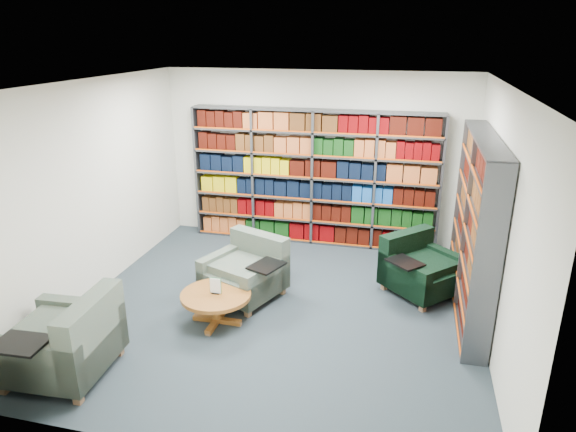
% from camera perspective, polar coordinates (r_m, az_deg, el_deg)
% --- Properties ---
extents(room_shell, '(5.02, 5.02, 2.82)m').
position_cam_1_polar(room_shell, '(6.11, -1.33, 1.26)').
color(room_shell, '#1E262E').
rests_on(room_shell, ground).
extents(bookshelf_back, '(4.00, 0.28, 2.20)m').
position_cam_1_polar(bookshelf_back, '(8.39, 2.82, 4.19)').
color(bookshelf_back, '#47494F').
rests_on(bookshelf_back, ground).
extents(bookshelf_right, '(0.28, 2.50, 2.20)m').
position_cam_1_polar(bookshelf_right, '(6.64, 20.04, -1.21)').
color(bookshelf_right, '#47494F').
rests_on(bookshelf_right, ground).
extents(chair_teal_left, '(1.18, 1.15, 0.80)m').
position_cam_1_polar(chair_teal_left, '(6.89, -4.45, -6.26)').
color(chair_teal_left, '#0B2B33').
rests_on(chair_teal_left, ground).
extents(chair_green_right, '(1.22, 1.22, 0.79)m').
position_cam_1_polar(chair_green_right, '(7.19, 14.28, -5.76)').
color(chair_green_right, black).
rests_on(chair_green_right, ground).
extents(chair_teal_front, '(1.02, 1.17, 0.88)m').
position_cam_1_polar(chair_teal_front, '(5.80, -23.19, -12.96)').
color(chair_teal_front, '#0B2B33').
rests_on(chair_teal_front, ground).
extents(coffee_table, '(0.84, 0.84, 0.59)m').
position_cam_1_polar(coffee_table, '(6.29, -8.00, -9.17)').
color(coffee_table, '#A05F24').
rests_on(coffee_table, ground).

